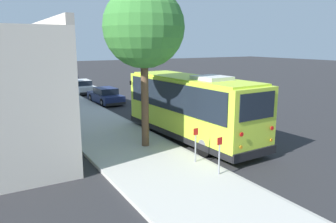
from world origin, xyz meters
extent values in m
plane|color=#28282B|center=(0.00, 0.00, 0.00)|extent=(160.00, 160.00, 0.00)
cube|color=#B2AFA8|center=(0.00, 4.04, 0.07)|extent=(80.00, 4.11, 0.15)
cube|color=#9D9A94|center=(0.00, 1.92, 0.07)|extent=(80.00, 0.14, 0.15)
cube|color=#BCDB38|center=(0.91, 0.51, 1.74)|extent=(8.87, 2.92, 2.88)
cube|color=black|center=(0.91, 0.51, 0.44)|extent=(8.91, 2.97, 0.28)
cube|color=black|center=(0.91, 0.51, 2.37)|extent=(8.16, 2.97, 1.38)
cube|color=black|center=(5.30, 0.74, 2.37)|extent=(0.14, 2.16, 1.45)
cube|color=black|center=(-3.48, 0.28, 2.47)|extent=(0.13, 1.98, 1.10)
cube|color=black|center=(5.30, 0.74, 3.04)|extent=(0.13, 1.78, 0.22)
cube|color=#BCDB38|center=(0.91, 0.51, 3.22)|extent=(8.32, 2.66, 0.10)
cube|color=silver|center=(-0.65, 0.43, 3.34)|extent=(1.68, 1.48, 0.20)
cube|color=black|center=(5.32, 0.74, 0.48)|extent=(0.23, 2.49, 0.36)
cube|color=black|center=(-3.50, 0.28, 0.48)|extent=(0.23, 2.49, 0.36)
cylinder|color=red|center=(-3.59, 1.16, 1.45)|extent=(0.04, 0.18, 0.18)
cylinder|color=orange|center=(-3.59, 1.16, 0.93)|extent=(0.04, 0.14, 0.14)
cylinder|color=red|center=(-3.50, -0.61, 1.45)|extent=(0.04, 0.18, 0.18)
cylinder|color=orange|center=(-3.50, -0.61, 0.93)|extent=(0.04, 0.14, 0.14)
cube|color=white|center=(5.33, 1.57, 0.65)|extent=(0.06, 0.32, 0.18)
cube|color=white|center=(5.41, -0.08, 0.65)|extent=(0.06, 0.32, 0.18)
cube|color=black|center=(4.94, 2.11, 2.65)|extent=(0.07, 0.10, 0.24)
cylinder|color=black|center=(3.44, 1.72, 0.54)|extent=(1.10, 0.36, 1.08)
cylinder|color=slate|center=(3.44, 1.72, 0.54)|extent=(0.50, 0.35, 0.49)
cylinder|color=black|center=(3.55, -0.43, 0.54)|extent=(1.10, 0.36, 1.08)
cylinder|color=slate|center=(3.55, -0.43, 0.54)|extent=(0.50, 0.35, 0.49)
cylinder|color=black|center=(-1.60, 1.46, 0.54)|extent=(1.10, 0.36, 1.08)
cylinder|color=slate|center=(-1.60, 1.46, 0.54)|extent=(0.50, 0.35, 0.49)
cylinder|color=black|center=(-1.49, -0.70, 0.54)|extent=(1.10, 0.36, 1.08)
cylinder|color=slate|center=(-1.49, -0.70, 0.54)|extent=(0.50, 0.35, 0.49)
cube|color=#19234C|center=(13.17, 0.85, 0.49)|extent=(4.36, 1.86, 0.65)
cube|color=black|center=(13.06, 0.84, 1.06)|extent=(2.09, 1.55, 0.48)
cube|color=#19234C|center=(13.06, 0.84, 1.30)|extent=(2.00, 1.51, 0.05)
cube|color=black|center=(15.34, 0.92, 0.27)|extent=(0.14, 1.66, 0.20)
cube|color=black|center=(11.00, 0.77, 0.27)|extent=(0.14, 1.66, 0.20)
cylinder|color=black|center=(14.50, 1.68, 0.33)|extent=(0.68, 0.22, 0.67)
cylinder|color=slate|center=(14.50, 1.68, 0.33)|extent=(0.31, 0.23, 0.30)
cylinder|color=black|center=(14.55, 0.12, 0.33)|extent=(0.68, 0.22, 0.67)
cylinder|color=slate|center=(14.55, 0.12, 0.33)|extent=(0.31, 0.23, 0.30)
cylinder|color=black|center=(11.78, 1.58, 0.33)|extent=(0.68, 0.22, 0.67)
cylinder|color=slate|center=(11.78, 1.58, 0.33)|extent=(0.31, 0.23, 0.30)
cylinder|color=black|center=(11.84, 0.02, 0.33)|extent=(0.68, 0.22, 0.67)
cylinder|color=slate|center=(11.84, 0.02, 0.33)|extent=(0.31, 0.23, 0.30)
cube|color=silver|center=(19.98, 0.95, 0.50)|extent=(4.50, 1.76, 0.66)
cube|color=black|center=(19.86, 0.95, 1.07)|extent=(2.14, 1.51, 0.48)
cube|color=silver|center=(19.86, 0.95, 1.31)|extent=(2.05, 1.47, 0.05)
cube|color=black|center=(22.25, 0.96, 0.27)|extent=(0.09, 1.68, 0.20)
cube|color=black|center=(17.71, 0.94, 0.27)|extent=(0.09, 1.68, 0.20)
cylinder|color=black|center=(21.40, 1.75, 0.34)|extent=(0.68, 0.20, 0.68)
cylinder|color=slate|center=(21.40, 1.75, 0.34)|extent=(0.31, 0.22, 0.30)
cylinder|color=black|center=(21.40, 0.16, 0.34)|extent=(0.68, 0.20, 0.68)
cylinder|color=slate|center=(21.40, 0.16, 0.34)|extent=(0.31, 0.22, 0.30)
cylinder|color=black|center=(18.56, 1.73, 0.34)|extent=(0.68, 0.20, 0.68)
cylinder|color=slate|center=(18.56, 1.73, 0.34)|extent=(0.31, 0.22, 0.30)
cylinder|color=black|center=(18.56, 0.15, 0.34)|extent=(0.68, 0.20, 0.68)
cylinder|color=slate|center=(18.56, 0.15, 0.34)|extent=(0.31, 0.22, 0.30)
cube|color=navy|center=(25.74, 0.75, 0.48)|extent=(4.10, 1.86, 0.64)
cube|color=black|center=(25.64, 0.75, 1.04)|extent=(1.97, 1.53, 0.48)
cube|color=navy|center=(25.64, 0.75, 1.28)|extent=(1.90, 1.49, 0.05)
cube|color=black|center=(27.77, 0.85, 0.26)|extent=(0.16, 1.61, 0.20)
cube|color=black|center=(23.71, 0.65, 0.26)|extent=(0.16, 1.61, 0.20)
cylinder|color=black|center=(26.97, 1.57, 0.32)|extent=(0.66, 0.23, 0.65)
cylinder|color=slate|center=(26.97, 1.57, 0.32)|extent=(0.30, 0.23, 0.29)
cylinder|color=black|center=(27.05, 0.06, 0.32)|extent=(0.66, 0.23, 0.65)
cylinder|color=slate|center=(27.05, 0.06, 0.32)|extent=(0.30, 0.23, 0.29)
cylinder|color=black|center=(24.44, 1.44, 0.32)|extent=(0.66, 0.23, 0.65)
cylinder|color=slate|center=(24.44, 1.44, 0.32)|extent=(0.30, 0.23, 0.29)
cylinder|color=black|center=(24.51, -0.07, 0.32)|extent=(0.66, 0.23, 0.65)
cylinder|color=slate|center=(24.51, -0.07, 0.32)|extent=(0.30, 0.23, 0.29)
cylinder|color=brown|center=(0.71, 3.24, 2.25)|extent=(0.35, 0.35, 4.21)
sphere|color=#387A33|center=(0.71, 3.24, 5.64)|extent=(3.66, 3.66, 3.66)
sphere|color=#3C8437|center=(1.17, 3.24, 6.83)|extent=(2.38, 2.38, 2.38)
cylinder|color=gray|center=(-3.83, 2.43, 0.72)|extent=(0.06, 0.06, 1.15)
cube|color=red|center=(-3.83, 2.43, 1.44)|extent=(0.02, 0.22, 0.28)
cylinder|color=gray|center=(-2.30, 2.43, 0.72)|extent=(0.06, 0.06, 1.14)
cube|color=red|center=(-2.30, 2.43, 1.43)|extent=(0.02, 0.22, 0.28)
cube|color=#B1A99C|center=(8.71, 6.96, 5.74)|extent=(20.07, 0.30, 0.40)
camera|label=1|loc=(-12.80, 9.79, 4.94)|focal=35.00mm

